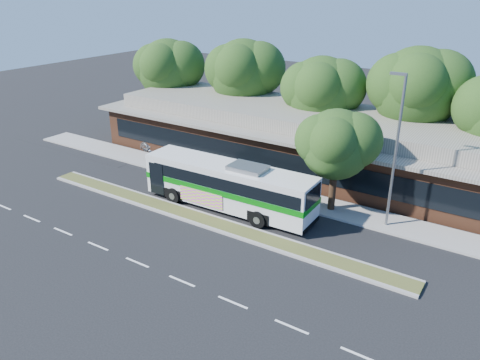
{
  "coord_description": "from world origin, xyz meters",
  "views": [
    {
      "loc": [
        15.83,
        -19.4,
        13.42
      ],
      "look_at": [
        1.01,
        3.22,
        2.0
      ],
      "focal_mm": 35.0,
      "sensor_mm": 36.0,
      "label": 1
    }
  ],
  "objects_px": {
    "lamp_post": "(396,149)",
    "sidewalk_tree": "(342,143)",
    "sedan": "(141,137)",
    "transit_bus": "(229,183)"
  },
  "relations": [
    {
      "from": "lamp_post",
      "to": "sidewalk_tree",
      "type": "relative_size",
      "value": 1.37
    },
    {
      "from": "lamp_post",
      "to": "transit_bus",
      "type": "distance_m",
      "value": 10.15
    },
    {
      "from": "sedan",
      "to": "sidewalk_tree",
      "type": "relative_size",
      "value": 0.81
    },
    {
      "from": "sedan",
      "to": "sidewalk_tree",
      "type": "bearing_deg",
      "value": -90.96
    },
    {
      "from": "lamp_post",
      "to": "sedan",
      "type": "distance_m",
      "value": 23.6
    },
    {
      "from": "transit_bus",
      "to": "sedan",
      "type": "distance_m",
      "value": 15.29
    },
    {
      "from": "transit_bus",
      "to": "sedan",
      "type": "bearing_deg",
      "value": 154.09
    },
    {
      "from": "transit_bus",
      "to": "sidewalk_tree",
      "type": "relative_size",
      "value": 1.76
    },
    {
      "from": "transit_bus",
      "to": "sidewalk_tree",
      "type": "xyz_separation_m",
      "value": [
        5.89,
        3.47,
        2.73
      ]
    },
    {
      "from": "sedan",
      "to": "lamp_post",
      "type": "bearing_deg",
      "value": -90.55
    }
  ]
}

